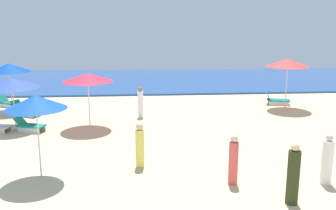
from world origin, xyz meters
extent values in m
cube|color=#234C92|center=(0.00, 24.24, 0.06)|extent=(60.00, 11.51, 0.12)
cylinder|color=silver|center=(-4.52, 6.07, 1.10)|extent=(0.05, 0.05, 2.21)
cone|color=blue|center=(-4.52, 6.07, 2.42)|extent=(1.85, 1.85, 0.43)
cylinder|color=silver|center=(-8.17, 15.09, 1.04)|extent=(0.05, 0.05, 2.09)
cone|color=#063DD8|center=(-8.17, 15.09, 2.31)|extent=(2.15, 2.15, 0.45)
cube|color=silver|center=(-7.22, 13.70, 0.11)|extent=(1.10, 0.62, 0.21)
cube|color=silver|center=(-6.98, 14.14, 0.11)|extent=(1.10, 0.62, 0.21)
cube|color=#167955|center=(-7.10, 13.92, 0.24)|extent=(1.48, 1.16, 0.06)
cube|color=#167955|center=(-7.66, 14.22, 0.49)|extent=(0.55, 0.64, 0.52)
cube|color=silver|center=(-8.61, 15.77, 0.10)|extent=(1.10, 0.54, 0.19)
cube|color=silver|center=(-8.39, 16.24, 0.10)|extent=(1.10, 0.54, 0.19)
cube|color=#166A5D|center=(-8.50, 16.01, 0.22)|extent=(1.46, 1.11, 0.06)
cube|color=#166A5D|center=(-9.05, 16.27, 0.41)|extent=(0.60, 0.68, 0.40)
cylinder|color=silver|center=(-3.67, 11.60, 1.06)|extent=(0.05, 0.05, 2.11)
cone|color=red|center=(-3.67, 11.60, 2.29)|extent=(2.21, 2.21, 0.36)
cylinder|color=silver|center=(-7.02, 11.82, 0.92)|extent=(0.05, 0.05, 1.83)
cone|color=#304DB7|center=(-7.02, 11.82, 2.05)|extent=(2.39, 2.39, 0.43)
cube|color=silver|center=(-6.22, 10.89, 0.12)|extent=(1.01, 0.38, 0.24)
cube|color=silver|center=(-6.06, 11.34, 0.12)|extent=(1.01, 0.38, 0.24)
cube|color=#178465|center=(-6.14, 11.11, 0.27)|extent=(1.29, 0.91, 0.06)
cube|color=#178465|center=(-6.65, 11.29, 0.44)|extent=(0.52, 0.62, 0.37)
cylinder|color=silver|center=(6.52, 14.51, 1.15)|extent=(0.05, 0.05, 2.30)
cone|color=#E23C3A|center=(6.52, 14.51, 2.51)|extent=(2.28, 2.28, 0.43)
cube|color=silver|center=(6.44, 15.20, 0.11)|extent=(1.10, 0.30, 0.23)
cube|color=silver|center=(6.57, 15.75, 0.11)|extent=(1.10, 0.30, 0.23)
cube|color=#14706D|center=(6.50, 15.48, 0.26)|extent=(1.36, 0.93, 0.06)
cube|color=#14706D|center=(5.95, 15.61, 0.46)|extent=(0.38, 0.67, 0.43)
cylinder|color=white|center=(4.14, 4.96, 0.68)|extent=(0.44, 0.44, 1.35)
sphere|color=beige|center=(4.14, 4.96, 1.45)|extent=(0.22, 0.22, 0.22)
cylinder|color=white|center=(-1.37, 13.21, 0.66)|extent=(0.39, 0.39, 1.33)
sphere|color=olive|center=(-1.37, 13.21, 1.43)|extent=(0.22, 0.22, 0.22)
cylinder|color=#2B331B|center=(2.63, 3.79, 0.75)|extent=(0.35, 0.35, 1.50)
sphere|color=beige|center=(2.63, 3.79, 1.60)|extent=(0.23, 0.23, 0.23)
cylinder|color=#E8D45E|center=(-1.43, 6.72, 0.64)|extent=(0.32, 0.32, 1.29)
sphere|color=beige|center=(-1.43, 6.72, 1.40)|extent=(0.26, 0.26, 0.26)
cylinder|color=#D55250|center=(1.34, 5.14, 0.66)|extent=(0.38, 0.38, 1.32)
sphere|color=beige|center=(1.34, 5.14, 1.43)|extent=(0.23, 0.23, 0.23)
camera|label=1|loc=(-1.41, -5.48, 4.93)|focal=41.26mm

